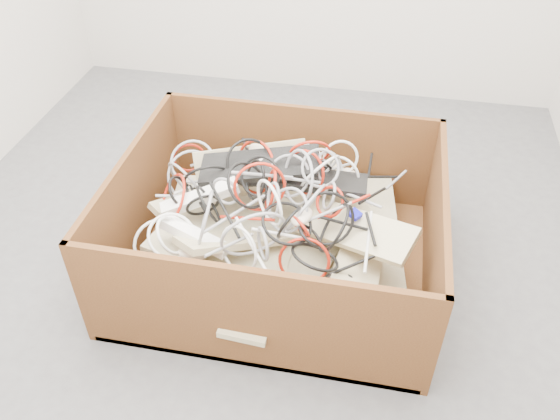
% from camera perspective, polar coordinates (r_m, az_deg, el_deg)
% --- Properties ---
extents(ground, '(3.00, 3.00, 0.00)m').
position_cam_1_polar(ground, '(2.66, -2.35, -2.81)').
color(ground, '#4B4B4D').
rests_on(ground, ground).
extents(cardboard_box, '(1.27, 1.06, 0.52)m').
position_cam_1_polar(cardboard_box, '(2.45, -0.52, -3.33)').
color(cardboard_box, '#402210').
rests_on(cardboard_box, ground).
extents(keyboard_pile, '(1.11, 1.03, 0.39)m').
position_cam_1_polar(keyboard_pile, '(2.36, 0.03, -0.43)').
color(keyboard_pile, tan).
rests_on(keyboard_pile, cardboard_box).
extents(mice_scatter, '(0.69, 0.65, 0.21)m').
position_cam_1_polar(mice_scatter, '(2.27, -0.53, 0.03)').
color(mice_scatter, beige).
rests_on(mice_scatter, keyboard_pile).
extents(power_strip_left, '(0.31, 0.19, 0.13)m').
position_cam_1_polar(power_strip_left, '(2.34, -7.89, 1.22)').
color(power_strip_left, white).
rests_on(power_strip_left, keyboard_pile).
extents(power_strip_right, '(0.29, 0.13, 0.10)m').
position_cam_1_polar(power_strip_right, '(2.21, -8.43, -2.51)').
color(power_strip_right, white).
rests_on(power_strip_right, keyboard_pile).
extents(vga_plug, '(0.06, 0.06, 0.03)m').
position_cam_1_polar(vga_plug, '(2.23, 7.37, -0.42)').
color(vga_plug, '#0B0BAC').
rests_on(vga_plug, keyboard_pile).
extents(cable_tangle, '(1.06, 0.87, 0.46)m').
position_cam_1_polar(cable_tangle, '(2.26, -1.99, 1.27)').
color(cable_tangle, black).
rests_on(cable_tangle, keyboard_pile).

